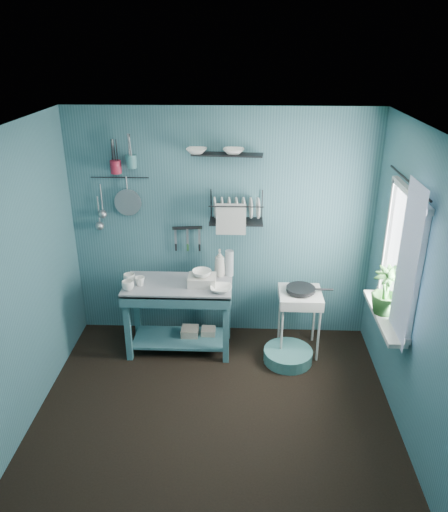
{
  "coord_description": "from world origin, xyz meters",
  "views": [
    {
      "loc": [
        0.23,
        -3.47,
        3.1
      ],
      "look_at": [
        0.05,
        0.85,
        1.2
      ],
      "focal_mm": 35.0,
      "sensor_mm": 36.0,
      "label": 1
    }
  ],
  "objects_px": {
    "soap_bottle": "(220,263)",
    "potted_plant": "(386,291)",
    "utensil_cup_magenta": "(116,167)",
    "utensil_cup_teal": "(131,161)",
    "floor_basin": "(288,356)",
    "mug_mid": "(140,281)",
    "hotplate_stand": "(298,322)",
    "colander": "(128,202)",
    "storage_tin_large": "(190,337)",
    "work_counter": "(179,316)",
    "water_bottle": "(229,263)",
    "mug_left": "(128,285)",
    "dish_rack": "(236,208)",
    "storage_tin_small": "(208,336)",
    "frying_pan": "(301,289)",
    "mug_right": "(129,278)",
    "wash_tub": "(202,280)"
  },
  "relations": [
    {
      "from": "colander",
      "to": "storage_tin_large",
      "type": "relative_size",
      "value": 1.27
    },
    {
      "from": "storage_tin_small",
      "to": "floor_basin",
      "type": "xyz_separation_m",
      "value": [
        0.85,
        -0.27,
        -0.04
      ]
    },
    {
      "from": "utensil_cup_magenta",
      "to": "floor_basin",
      "type": "height_order",
      "value": "utensil_cup_magenta"
    },
    {
      "from": "mug_mid",
      "to": "floor_basin",
      "type": "height_order",
      "value": "mug_mid"
    },
    {
      "from": "frying_pan",
      "to": "colander",
      "type": "height_order",
      "value": "colander"
    },
    {
      "from": "storage_tin_large",
      "to": "potted_plant",
      "type": "bearing_deg",
      "value": -19.27
    },
    {
      "from": "soap_bottle",
      "to": "utensil_cup_teal",
      "type": "relative_size",
      "value": 2.3
    },
    {
      "from": "soap_bottle",
      "to": "potted_plant",
      "type": "bearing_deg",
      "value": -27.61
    },
    {
      "from": "mug_left",
      "to": "potted_plant",
      "type": "height_order",
      "value": "potted_plant"
    },
    {
      "from": "storage_tin_small",
      "to": "work_counter",
      "type": "bearing_deg",
      "value": -165.07
    },
    {
      "from": "soap_bottle",
      "to": "utensil_cup_teal",
      "type": "height_order",
      "value": "utensil_cup_teal"
    },
    {
      "from": "frying_pan",
      "to": "floor_basin",
      "type": "height_order",
      "value": "frying_pan"
    },
    {
      "from": "frying_pan",
      "to": "colander",
      "type": "bearing_deg",
      "value": 168.92
    },
    {
      "from": "work_counter",
      "to": "colander",
      "type": "relative_size",
      "value": 3.95
    },
    {
      "from": "mug_right",
      "to": "colander",
      "type": "relative_size",
      "value": 0.44
    },
    {
      "from": "storage_tin_large",
      "to": "floor_basin",
      "type": "distance_m",
      "value": 1.08
    },
    {
      "from": "frying_pan",
      "to": "utensil_cup_teal",
      "type": "xyz_separation_m",
      "value": [
        -1.73,
        0.32,
        1.23
      ]
    },
    {
      "from": "potted_plant",
      "to": "utensil_cup_magenta",
      "type": "bearing_deg",
      "value": 159.95
    },
    {
      "from": "dish_rack",
      "to": "floor_basin",
      "type": "xyz_separation_m",
      "value": [
        0.56,
        -0.49,
        -1.45
      ]
    },
    {
      "from": "water_bottle",
      "to": "utensil_cup_teal",
      "type": "xyz_separation_m",
      "value": [
        -0.99,
        0.12,
        1.04
      ]
    },
    {
      "from": "wash_tub",
      "to": "water_bottle",
      "type": "xyz_separation_m",
      "value": [
        0.27,
        0.24,
        0.09
      ]
    },
    {
      "from": "storage_tin_large",
      "to": "mug_right",
      "type": "bearing_deg",
      "value": -175.24
    },
    {
      "from": "potted_plant",
      "to": "utensil_cup_teal",
      "type": "bearing_deg",
      "value": 158.73
    },
    {
      "from": "mug_left",
      "to": "utensil_cup_teal",
      "type": "xyz_separation_m",
      "value": [
        0.01,
        0.5,
        1.13
      ]
    },
    {
      "from": "mug_mid",
      "to": "storage_tin_small",
      "type": "xyz_separation_m",
      "value": [
        0.68,
        0.14,
        -0.73
      ]
    },
    {
      "from": "potted_plant",
      "to": "storage_tin_large",
      "type": "distance_m",
      "value": 2.16
    },
    {
      "from": "mug_left",
      "to": "dish_rack",
      "type": "bearing_deg",
      "value": 23.07
    },
    {
      "from": "frying_pan",
      "to": "storage_tin_large",
      "type": "xyz_separation_m",
      "value": [
        -1.16,
        0.03,
        -0.63
      ]
    },
    {
      "from": "wash_tub",
      "to": "floor_basin",
      "type": "xyz_separation_m",
      "value": [
        0.9,
        -0.17,
        -0.77
      ]
    },
    {
      "from": "soap_bottle",
      "to": "dish_rack",
      "type": "bearing_deg",
      "value": 29.47
    },
    {
      "from": "water_bottle",
      "to": "potted_plant",
      "type": "bearing_deg",
      "value": -29.86
    },
    {
      "from": "mug_mid",
      "to": "hotplate_stand",
      "type": "bearing_deg",
      "value": 2.82
    },
    {
      "from": "colander",
      "to": "storage_tin_large",
      "type": "distance_m",
      "value": 1.59
    },
    {
      "from": "hotplate_stand",
      "to": "colander",
      "type": "distance_m",
      "value": 2.19
    },
    {
      "from": "mug_left",
      "to": "floor_basin",
      "type": "height_order",
      "value": "mug_left"
    },
    {
      "from": "utensil_cup_magenta",
      "to": "utensil_cup_teal",
      "type": "height_order",
      "value": "utensil_cup_teal"
    },
    {
      "from": "water_bottle",
      "to": "utensil_cup_magenta",
      "type": "distance_m",
      "value": 1.52
    },
    {
      "from": "mug_left",
      "to": "mug_mid",
      "type": "height_order",
      "value": "mug_left"
    },
    {
      "from": "storage_tin_small",
      "to": "storage_tin_large",
      "type": "bearing_deg",
      "value": -171.47
    },
    {
      "from": "colander",
      "to": "storage_tin_large",
      "type": "bearing_deg",
      "value": -26.74
    },
    {
      "from": "utensil_cup_teal",
      "to": "hotplate_stand",
      "type": "bearing_deg",
      "value": -10.59
    },
    {
      "from": "hotplate_stand",
      "to": "storage_tin_large",
      "type": "bearing_deg",
      "value": 171.71
    },
    {
      "from": "mug_mid",
      "to": "utensil_cup_teal",
      "type": "bearing_deg",
      "value": 102.45
    },
    {
      "from": "colander",
      "to": "storage_tin_large",
      "type": "height_order",
      "value": "colander"
    },
    {
      "from": "dish_rack",
      "to": "storage_tin_small",
      "type": "relative_size",
      "value": 2.75
    },
    {
      "from": "work_counter",
      "to": "water_bottle",
      "type": "distance_m",
      "value": 0.78
    },
    {
      "from": "mug_left",
      "to": "utensil_cup_magenta",
      "type": "height_order",
      "value": "utensil_cup_magenta"
    },
    {
      "from": "storage_tin_small",
      "to": "floor_basin",
      "type": "distance_m",
      "value": 0.89
    },
    {
      "from": "mug_mid",
      "to": "potted_plant",
      "type": "relative_size",
      "value": 0.23
    },
    {
      "from": "storage_tin_large",
      "to": "water_bottle",
      "type": "bearing_deg",
      "value": 22.04
    }
  ]
}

